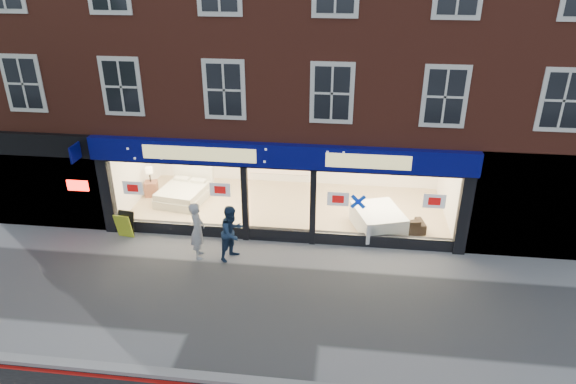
% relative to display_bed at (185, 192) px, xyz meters
% --- Properties ---
extents(ground, '(120.00, 120.00, 0.00)m').
position_rel_display_bed_xyz_m(ground, '(3.78, -5.34, -0.40)').
color(ground, gray).
rests_on(ground, ground).
extents(kerb_stone, '(60.00, 0.25, 0.12)m').
position_rel_display_bed_xyz_m(kerb_stone, '(3.78, -8.24, -0.34)').
color(kerb_stone, gray).
rests_on(kerb_stone, ground).
extents(showroom_floor, '(11.00, 4.50, 0.10)m').
position_rel_display_bed_xyz_m(showroom_floor, '(3.78, -0.09, -0.35)').
color(showroom_floor, tan).
rests_on(showroom_floor, ground).
extents(building, '(19.00, 8.26, 10.30)m').
position_rel_display_bed_xyz_m(building, '(3.76, 1.60, 6.27)').
color(building, brown).
rests_on(building, ground).
extents(display_bed, '(1.83, 2.12, 1.06)m').
position_rel_display_bed_xyz_m(display_bed, '(0.00, 0.00, 0.00)').
color(display_bed, beige).
rests_on(display_bed, showroom_floor).
extents(bedside_table, '(0.54, 0.54, 0.55)m').
position_rel_display_bed_xyz_m(bedside_table, '(-1.32, 0.21, -0.03)').
color(bedside_table, brown).
rests_on(bedside_table, showroom_floor).
extents(mattress_stack, '(1.86, 2.09, 0.69)m').
position_rel_display_bed_xyz_m(mattress_stack, '(6.88, -1.34, 0.04)').
color(mattress_stack, silver).
rests_on(mattress_stack, showroom_floor).
extents(sofa, '(1.86, 1.02, 0.51)m').
position_rel_display_bed_xyz_m(sofa, '(7.48, -1.44, -0.04)').
color(sofa, black).
rests_on(sofa, showroom_floor).
extents(a_board, '(0.60, 0.43, 0.85)m').
position_rel_display_bed_xyz_m(a_board, '(-1.12, -2.64, 0.02)').
color(a_board, '#B0C021').
rests_on(a_board, ground).
extents(pedestrian_grey, '(0.55, 0.72, 1.77)m').
position_rel_display_bed_xyz_m(pedestrian_grey, '(1.53, -3.48, 0.48)').
color(pedestrian_grey, '#AFB2B8').
rests_on(pedestrian_grey, ground).
extents(pedestrian_blue, '(0.98, 1.04, 1.70)m').
position_rel_display_bed_xyz_m(pedestrian_blue, '(2.55, -3.43, 0.45)').
color(pedestrian_blue, '#1B2F4D').
rests_on(pedestrian_blue, ground).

